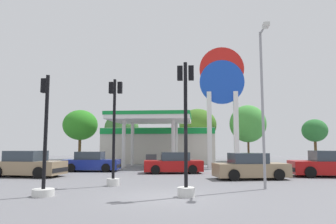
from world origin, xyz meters
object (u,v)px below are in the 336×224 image
(tree_1, at_px, (122,128))
(tree_3, at_px, (248,124))
(traffic_signal_2, at_px, (114,141))
(car_2, at_px, (27,165))
(car_4, at_px, (92,162))
(tree_2, at_px, (198,125))
(tree_4, at_px, (315,131))
(car_1, at_px, (328,165))
(car_3, at_px, (250,167))
(car_0, at_px, (173,164))
(traffic_signal_1, at_px, (186,144))
(tree_0, at_px, (80,125))
(corner_streetlamp, at_px, (263,92))
(traffic_signal_0, at_px, (44,163))
(station_pole_sign, at_px, (222,91))

(tree_1, relative_size, tree_3, 0.91)
(traffic_signal_2, xyz_separation_m, tree_1, (-6.03, 26.09, 2.13))
(car_2, relative_size, car_4, 1.11)
(tree_2, height_order, tree_4, tree_2)
(car_1, relative_size, car_3, 1.01)
(tree_1, height_order, tree_2, tree_2)
(car_0, bearing_deg, car_1, -9.22)
(car_0, bearing_deg, car_3, -36.37)
(traffic_signal_2, bearing_deg, tree_2, 80.80)
(traffic_signal_1, relative_size, tree_0, 0.76)
(car_2, bearing_deg, tree_2, 63.95)
(tree_2, relative_size, corner_streetlamp, 0.92)
(car_0, bearing_deg, traffic_signal_0, -112.14)
(traffic_signal_2, bearing_deg, traffic_signal_0, -119.36)
(tree_3, bearing_deg, car_1, -84.42)
(traffic_signal_1, bearing_deg, tree_0, 117.76)
(car_1, bearing_deg, station_pole_sign, 128.62)
(car_4, xyz_separation_m, tree_4, (22.53, 17.74, 3.09))
(station_pole_sign, height_order, car_4, station_pole_sign)
(car_4, bearing_deg, car_1, -9.09)
(traffic_signal_0, distance_m, tree_1, 29.81)
(station_pole_sign, distance_m, tree_2, 13.06)
(car_0, distance_m, tree_1, 21.13)
(car_1, distance_m, tree_1, 27.68)
(car_0, relative_size, tree_1, 0.68)
(car_4, relative_size, tree_2, 0.63)
(car_2, relative_size, tree_3, 0.67)
(car_4, relative_size, traffic_signal_2, 0.81)
(traffic_signal_1, height_order, tree_2, tree_2)
(traffic_signal_1, distance_m, tree_4, 32.43)
(traffic_signal_1, bearing_deg, tree_3, 76.16)
(traffic_signal_2, height_order, tree_0, tree_0)
(car_1, relative_size, car_2, 0.97)
(tree_1, height_order, tree_4, tree_1)
(tree_3, bearing_deg, car_0, -114.74)
(car_0, height_order, tree_3, tree_3)
(car_3, height_order, tree_2, tree_2)
(car_2, height_order, tree_0, tree_0)
(car_3, height_order, tree_0, tree_0)
(car_0, height_order, traffic_signal_1, traffic_signal_1)
(station_pole_sign, bearing_deg, traffic_signal_1, -99.70)
(tree_1, bearing_deg, tree_0, 175.53)
(tree_4, bearing_deg, traffic_signal_1, -117.81)
(tree_0, bearing_deg, tree_1, -4.47)
(car_1, bearing_deg, car_2, -174.81)
(car_0, xyz_separation_m, tree_1, (-8.39, 19.06, 3.59))
(car_3, distance_m, tree_3, 21.18)
(tree_0, bearing_deg, traffic_signal_0, -71.33)
(corner_streetlamp, bearing_deg, car_0, 120.75)
(car_2, distance_m, traffic_signal_0, 8.45)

